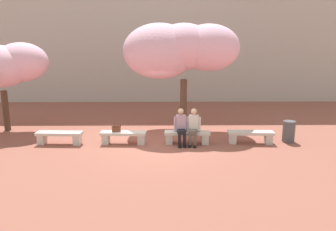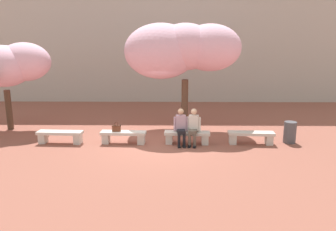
{
  "view_description": "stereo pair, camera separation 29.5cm",
  "coord_description": "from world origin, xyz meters",
  "px_view_note": "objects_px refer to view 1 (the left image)",
  "views": [
    {
      "loc": [
        0.32,
        -11.32,
        3.62
      ],
      "look_at": [
        0.46,
        0.2,
        1.0
      ],
      "focal_mm": 35.0,
      "sensor_mm": 36.0,
      "label": 1
    },
    {
      "loc": [
        0.61,
        -11.32,
        3.62
      ],
      "look_at": [
        0.46,
        0.2,
        1.0
      ],
      "focal_mm": 35.0,
      "sensor_mm": 36.0,
      "label": 2
    }
  ],
  "objects_px": {
    "stone_bench_center": "(187,136)",
    "person_seated_right": "(194,125)",
    "stone_bench_west_end": "(59,136)",
    "cherry_tree_main": "(179,49)",
    "handbag": "(116,128)",
    "stone_bench_near_east": "(251,135)",
    "trash_bin": "(289,131)",
    "stone_bench_near_west": "(123,136)",
    "person_seated_left": "(181,125)",
    "cherry_tree_secondary": "(3,65)"
  },
  "relations": [
    {
      "from": "stone_bench_center",
      "to": "person_seated_right",
      "type": "relative_size",
      "value": 1.28
    },
    {
      "from": "stone_bench_west_end",
      "to": "person_seated_right",
      "type": "distance_m",
      "value": 4.83
    },
    {
      "from": "cherry_tree_main",
      "to": "handbag",
      "type": "bearing_deg",
      "value": -136.42
    },
    {
      "from": "stone_bench_near_east",
      "to": "trash_bin",
      "type": "relative_size",
      "value": 2.11
    },
    {
      "from": "stone_bench_center",
      "to": "stone_bench_near_east",
      "type": "relative_size",
      "value": 1.0
    },
    {
      "from": "stone_bench_near_west",
      "to": "stone_bench_west_end",
      "type": "bearing_deg",
      "value": 180.0
    },
    {
      "from": "stone_bench_near_east",
      "to": "trash_bin",
      "type": "bearing_deg",
      "value": 7.6
    },
    {
      "from": "person_seated_right",
      "to": "cherry_tree_main",
      "type": "relative_size",
      "value": 0.27
    },
    {
      "from": "person_seated_right",
      "to": "cherry_tree_main",
      "type": "xyz_separation_m",
      "value": [
        -0.42,
        2.31,
        2.6
      ]
    },
    {
      "from": "stone_bench_west_end",
      "to": "stone_bench_near_west",
      "type": "xyz_separation_m",
      "value": [
        2.3,
        0.0,
        0.0
      ]
    },
    {
      "from": "stone_bench_west_end",
      "to": "handbag",
      "type": "xyz_separation_m",
      "value": [
        2.05,
        0.03,
        0.28
      ]
    },
    {
      "from": "stone_bench_center",
      "to": "person_seated_left",
      "type": "xyz_separation_m",
      "value": [
        -0.23,
        -0.05,
        0.4
      ]
    },
    {
      "from": "cherry_tree_main",
      "to": "person_seated_left",
      "type": "bearing_deg",
      "value": -90.66
    },
    {
      "from": "stone_bench_near_west",
      "to": "person_seated_left",
      "type": "relative_size",
      "value": 1.28
    },
    {
      "from": "cherry_tree_secondary",
      "to": "trash_bin",
      "type": "xyz_separation_m",
      "value": [
        11.05,
        -1.87,
        -2.31
      ]
    },
    {
      "from": "stone_bench_center",
      "to": "person_seated_right",
      "type": "bearing_deg",
      "value": -13.47
    },
    {
      "from": "stone_bench_near_west",
      "to": "stone_bench_near_east",
      "type": "relative_size",
      "value": 1.0
    },
    {
      "from": "cherry_tree_main",
      "to": "person_seated_right",
      "type": "bearing_deg",
      "value": -79.73
    },
    {
      "from": "trash_bin",
      "to": "cherry_tree_main",
      "type": "bearing_deg",
      "value": 152.37
    },
    {
      "from": "person_seated_left",
      "to": "trash_bin",
      "type": "height_order",
      "value": "person_seated_left"
    },
    {
      "from": "stone_bench_near_east",
      "to": "cherry_tree_secondary",
      "type": "bearing_deg",
      "value": 167.86
    },
    {
      "from": "person_seated_left",
      "to": "stone_bench_center",
      "type": "bearing_deg",
      "value": 13.24
    },
    {
      "from": "handbag",
      "to": "stone_bench_near_west",
      "type": "bearing_deg",
      "value": -6.62
    },
    {
      "from": "person_seated_right",
      "to": "cherry_tree_secondary",
      "type": "relative_size",
      "value": 0.36
    },
    {
      "from": "person_seated_left",
      "to": "cherry_tree_main",
      "type": "relative_size",
      "value": 0.27
    },
    {
      "from": "trash_bin",
      "to": "stone_bench_west_end",
      "type": "bearing_deg",
      "value": -178.67
    },
    {
      "from": "person_seated_right",
      "to": "handbag",
      "type": "distance_m",
      "value": 2.77
    },
    {
      "from": "stone_bench_center",
      "to": "cherry_tree_main",
      "type": "relative_size",
      "value": 0.35
    },
    {
      "from": "cherry_tree_main",
      "to": "cherry_tree_secondary",
      "type": "bearing_deg",
      "value": -178.44
    },
    {
      "from": "stone_bench_center",
      "to": "cherry_tree_main",
      "type": "height_order",
      "value": "cherry_tree_main"
    },
    {
      "from": "person_seated_left",
      "to": "person_seated_right",
      "type": "distance_m",
      "value": 0.45
    },
    {
      "from": "stone_bench_near_east",
      "to": "cherry_tree_main",
      "type": "xyz_separation_m",
      "value": [
        -2.5,
        2.26,
        3.0
      ]
    },
    {
      "from": "person_seated_right",
      "to": "cherry_tree_main",
      "type": "height_order",
      "value": "cherry_tree_main"
    },
    {
      "from": "person_seated_right",
      "to": "cherry_tree_main",
      "type": "bearing_deg",
      "value": 100.27
    },
    {
      "from": "person_seated_right",
      "to": "cherry_tree_secondary",
      "type": "height_order",
      "value": "cherry_tree_secondary"
    },
    {
      "from": "cherry_tree_secondary",
      "to": "cherry_tree_main",
      "type": "bearing_deg",
      "value": 1.56
    },
    {
      "from": "person_seated_right",
      "to": "trash_bin",
      "type": "xyz_separation_m",
      "value": [
        3.53,
        0.25,
        -0.31
      ]
    },
    {
      "from": "cherry_tree_main",
      "to": "stone_bench_center",
      "type": "bearing_deg",
      "value": -84.94
    },
    {
      "from": "stone_bench_west_end",
      "to": "cherry_tree_main",
      "type": "xyz_separation_m",
      "value": [
        4.39,
        2.26,
        3.0
      ]
    },
    {
      "from": "stone_bench_west_end",
      "to": "person_seated_left",
      "type": "height_order",
      "value": "person_seated_left"
    },
    {
      "from": "person_seated_left",
      "to": "handbag",
      "type": "height_order",
      "value": "person_seated_left"
    },
    {
      "from": "cherry_tree_secondary",
      "to": "stone_bench_near_east",
      "type": "bearing_deg",
      "value": -12.14
    },
    {
      "from": "stone_bench_center",
      "to": "person_seated_left",
      "type": "height_order",
      "value": "person_seated_left"
    },
    {
      "from": "trash_bin",
      "to": "cherry_tree_secondary",
      "type": "bearing_deg",
      "value": 170.39
    },
    {
      "from": "stone_bench_near_east",
      "to": "stone_bench_near_west",
      "type": "bearing_deg",
      "value": 180.0
    },
    {
      "from": "handbag",
      "to": "cherry_tree_secondary",
      "type": "height_order",
      "value": "cherry_tree_secondary"
    },
    {
      "from": "stone_bench_near_east",
      "to": "person_seated_right",
      "type": "relative_size",
      "value": 1.28
    },
    {
      "from": "stone_bench_center",
      "to": "trash_bin",
      "type": "relative_size",
      "value": 2.11
    },
    {
      "from": "stone_bench_near_east",
      "to": "handbag",
      "type": "bearing_deg",
      "value": 179.66
    },
    {
      "from": "stone_bench_near_east",
      "to": "person_seated_left",
      "type": "relative_size",
      "value": 1.28
    }
  ]
}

